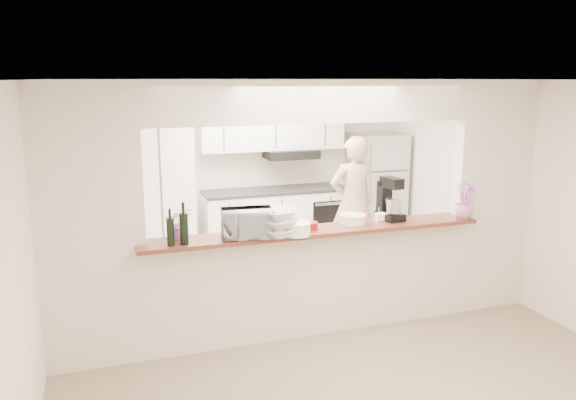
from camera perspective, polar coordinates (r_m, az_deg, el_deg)
name	(u,v)px	position (r m, az deg, el deg)	size (l,w,h in m)	color
floor	(314,332)	(5.85, 2.61, -13.20)	(6.00, 6.00, 0.00)	gray
tile_overlay	(269,280)	(7.20, -1.94, -8.14)	(5.00, 2.90, 0.01)	silver
partition	(315,188)	(5.38, 2.76, 1.21)	(5.00, 0.15, 2.50)	silver
bar_counter	(314,278)	(5.62, 2.68, -7.91)	(3.40, 0.38, 1.09)	silver
kitchen_cabinets	(232,189)	(7.98, -5.72, 1.09)	(3.15, 0.62, 2.25)	white
refrigerator	(376,189)	(8.71, 8.89, 1.10)	(0.75, 0.70, 1.70)	#BABBC0
flower_left	(179,223)	(5.16, -11.04, -2.29)	(0.26, 0.23, 0.29)	pink
wine_bottle_a	(184,228)	(4.97, -10.53, -2.81)	(0.08, 0.08, 0.38)	black
wine_bottle_b	(170,231)	(4.96, -11.86, -3.12)	(0.07, 0.07, 0.33)	black
toaster_oven	(247,223)	(5.13, -4.15, -2.37)	(0.46, 0.31, 0.26)	#B7B8BD
serving_bowls	(278,223)	(5.14, -0.99, -2.36)	(0.34, 0.34, 0.25)	white
plate_stack_a	(297,229)	(5.20, 0.93, -2.95)	(0.26, 0.26, 0.12)	white
plate_stack_b	(353,219)	(5.65, 6.59, -1.92)	(0.26, 0.26, 0.09)	white
red_bowl	(310,226)	(5.41, 2.26, -2.61)	(0.15, 0.15, 0.07)	maroon
tan_bowl	(349,219)	(5.68, 6.19, -1.91)	(0.16, 0.16, 0.08)	#C3AB89
utensil_caddy	(386,211)	(5.82, 9.90, -1.11)	(0.24, 0.14, 0.23)	silver
stand_mixer	(390,201)	(5.83, 10.28, -0.06)	(0.23, 0.33, 0.44)	black
flower_right	(464,201)	(6.06, 17.49, -0.11)	(0.21, 0.21, 0.37)	#A963B8
person	(353,204)	(7.46, 6.62, -0.39)	(0.65, 0.43, 1.78)	tan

